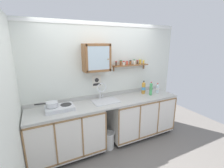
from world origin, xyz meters
name	(u,v)px	position (x,y,z in m)	size (l,w,h in m)	color
floor	(115,151)	(0.00, 0.00, 0.00)	(6.07, 6.07, 0.00)	slate
back_wall	(102,83)	(0.00, 0.63, 1.25)	(3.67, 0.07, 2.47)	silver
side_wall_left	(11,115)	(-1.56, -0.30, 1.24)	(0.05, 3.41, 2.47)	silver
lower_cabinet_run	(66,134)	(-0.86, 0.29, 0.46)	(1.33, 0.64, 0.92)	black
lower_cabinet_run_right	(140,116)	(0.79, 0.29, 0.46)	(1.48, 0.64, 0.92)	black
countertop	(109,102)	(0.00, 0.29, 0.93)	(3.03, 0.66, 0.03)	#B2B2AD
backsplash	(103,95)	(0.00, 0.60, 0.99)	(3.03, 0.02, 0.08)	#B2B2AD
sink	(105,101)	(-0.07, 0.33, 0.95)	(0.51, 0.40, 0.47)	silver
hot_plate_stove	(60,108)	(-0.94, 0.30, 0.98)	(0.48, 0.32, 0.07)	silver
saucepan	(52,104)	(-1.06, 0.32, 1.06)	(0.37, 0.20, 0.08)	silver
bottle_juice_amber_0	(144,88)	(0.93, 0.40, 1.08)	(0.09, 0.09, 0.30)	gold
bottle_soda_green_1	(151,89)	(1.00, 0.24, 1.09)	(0.06, 0.06, 0.30)	#4CB266
bottle_water_clear_2	(157,88)	(1.25, 0.30, 1.05)	(0.07, 0.07, 0.23)	silver
bottle_opaque_white_3	(151,89)	(1.10, 0.34, 1.05)	(0.08, 0.08, 0.24)	white
wall_cabinet	(97,58)	(-0.17, 0.48, 1.80)	(0.52, 0.28, 0.53)	brown
spice_shelf	(131,64)	(0.65, 0.54, 1.62)	(0.85, 0.14, 0.23)	brown
warning_sign	(97,82)	(-0.13, 0.60, 1.29)	(0.19, 0.01, 0.26)	silver
trash_bin	(109,140)	(-0.08, 0.15, 0.18)	(0.25, 0.25, 0.34)	silver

